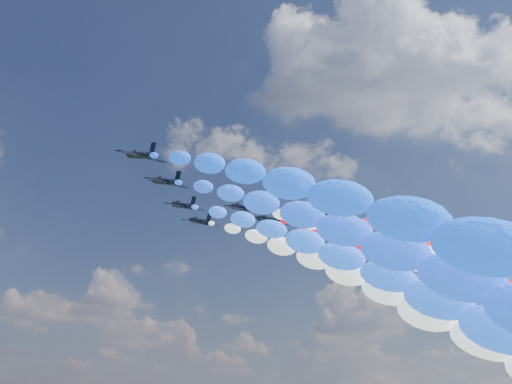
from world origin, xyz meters
TOP-DOWN VIEW (x-y plane):
  - jet_0 at (-30.93, -4.85)m, footprint 8.65×11.71m
  - trail_0 at (-30.93, -61.74)m, footprint 7.12×111.74m
  - jet_1 at (-20.86, 4.30)m, footprint 9.14×12.05m
  - trail_1 at (-20.86, -52.59)m, footprint 7.12×111.74m
  - jet_2 at (-10.20, 15.47)m, footprint 8.54×11.63m
  - trail_2 at (-10.20, -41.42)m, footprint 7.12×111.74m
  - jet_3 at (0.63, 9.27)m, footprint 8.85×11.85m
  - trail_3 at (0.63, -47.62)m, footprint 7.12×111.74m
  - jet_4 at (-0.64, 23.79)m, footprint 9.10×12.03m
  - trail_4 at (-0.64, -33.11)m, footprint 7.12×111.74m
  - jet_5 at (11.18, 13.17)m, footprint 9.15×12.06m
  - jet_6 at (19.06, 3.28)m, footprint 9.24×12.12m
  - jet_7 at (29.93, -5.73)m, footprint 9.14×12.05m

SIDE VIEW (x-z plane):
  - trail_0 at x=-30.93m, z-range 51.99..111.81m
  - trail_1 at x=-20.86m, z-range 51.99..111.81m
  - trail_2 at x=-10.20m, z-range 51.99..111.81m
  - trail_3 at x=0.63m, z-range 51.99..111.81m
  - trail_4 at x=-0.64m, z-range 51.99..111.81m
  - jet_0 at x=-30.93m, z-range 106.79..112.61m
  - jet_1 at x=-20.86m, z-range 106.79..112.61m
  - jet_2 at x=-10.20m, z-range 106.79..112.61m
  - jet_3 at x=0.63m, z-range 106.79..112.61m
  - jet_4 at x=-0.64m, z-range 106.79..112.61m
  - jet_5 at x=11.18m, z-range 106.79..112.61m
  - jet_6 at x=19.06m, z-range 106.79..112.61m
  - jet_7 at x=29.93m, z-range 106.79..112.61m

